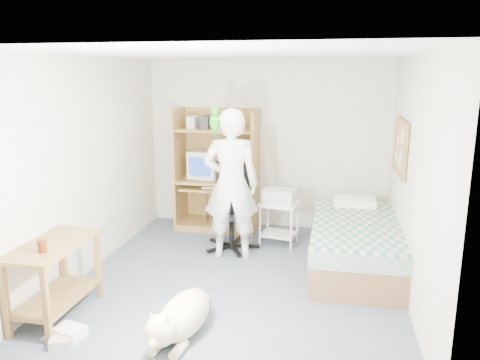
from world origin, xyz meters
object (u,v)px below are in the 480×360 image
at_px(printer_cart, 279,217).
at_px(computer_hutch, 218,175).
at_px(bed, 355,244).
at_px(side_desk, 55,269).
at_px(office_chair, 232,218).
at_px(person, 231,184).
at_px(dog, 181,317).

bearing_deg(printer_cart, computer_hutch, 160.96).
relative_size(bed, printer_cart, 3.39).
xyz_separation_m(computer_hutch, side_desk, (-0.85, -2.94, -0.33)).
xyz_separation_m(office_chair, person, (0.06, -0.31, 0.54)).
xyz_separation_m(dog, printer_cart, (0.57, 2.48, 0.20)).
relative_size(computer_hutch, person, 0.95).
relative_size(office_chair, person, 0.60).
distance_m(side_desk, dog, 1.32).
height_order(bed, dog, bed).
xyz_separation_m(office_chair, dog, (0.04, -2.25, -0.22)).
bearing_deg(computer_hutch, office_chair, -63.42).
bearing_deg(bed, side_desk, -147.50).
height_order(bed, person, person).
height_order(office_chair, dog, office_chair).
xyz_separation_m(bed, dog, (-1.57, -1.91, -0.10)).
bearing_deg(printer_cart, person, -125.15).
relative_size(computer_hutch, side_desk, 1.80).
xyz_separation_m(bed, office_chair, (-1.61, 0.33, 0.12)).
xyz_separation_m(person, printer_cart, (0.55, 0.55, -0.56)).
bearing_deg(office_chair, person, -88.38).
height_order(computer_hutch, bed, computer_hutch).
bearing_deg(side_desk, bed, 32.50).
bearing_deg(computer_hutch, side_desk, -106.14).
bearing_deg(bed, person, 179.17).
height_order(person, printer_cart, person).
xyz_separation_m(office_chair, printer_cart, (0.61, 0.24, -0.01)).
xyz_separation_m(computer_hutch, dog, (0.43, -3.03, -0.63)).
height_order(computer_hutch, side_desk, computer_hutch).
bearing_deg(side_desk, office_chair, 59.95).
height_order(dog, printer_cart, printer_cart).
bearing_deg(dog, computer_hutch, 105.07).
relative_size(side_desk, office_chair, 0.87).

